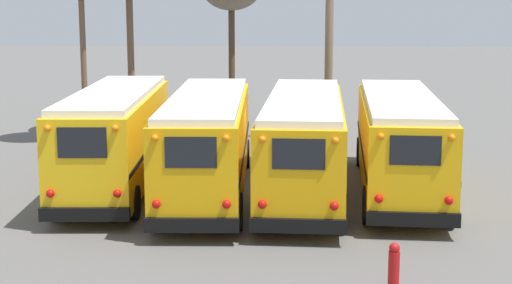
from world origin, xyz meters
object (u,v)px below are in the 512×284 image
at_px(school_bus_3, 399,140).
at_px(fire_hydrant, 394,266).
at_px(utility_pole, 329,33).
at_px(school_bus_0, 116,136).
at_px(school_bus_2, 304,141).
at_px(school_bus_1, 207,140).

bearing_deg(school_bus_3, fire_hydrant, -98.05).
xyz_separation_m(utility_pole, fire_hydrant, (0.62, -17.59, -4.15)).
distance_m(school_bus_0, school_bus_2, 6.03).
distance_m(school_bus_0, school_bus_3, 9.02).
height_order(school_bus_1, school_bus_3, school_bus_1).
xyz_separation_m(school_bus_2, utility_pole, (1.16, 9.30, 2.98)).
height_order(school_bus_1, school_bus_2, school_bus_1).
height_order(school_bus_0, school_bus_3, school_bus_0).
height_order(school_bus_0, school_bus_2, school_bus_0).
bearing_deg(school_bus_2, fire_hydrant, -77.89).
relative_size(school_bus_3, fire_hydrant, 10.18).
height_order(school_bus_2, fire_hydrant, school_bus_2).
bearing_deg(school_bus_2, school_bus_3, 7.52).
bearing_deg(utility_pole, school_bus_0, -128.91).
bearing_deg(school_bus_3, utility_pole, 101.69).
bearing_deg(fire_hydrant, school_bus_1, 120.49).
bearing_deg(utility_pole, school_bus_1, -113.77).
distance_m(utility_pole, fire_hydrant, 18.08).
distance_m(school_bus_0, utility_pole, 11.80).
bearing_deg(school_bus_3, school_bus_1, -174.68).
height_order(school_bus_3, utility_pole, utility_pole).
bearing_deg(utility_pole, school_bus_2, -97.13).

